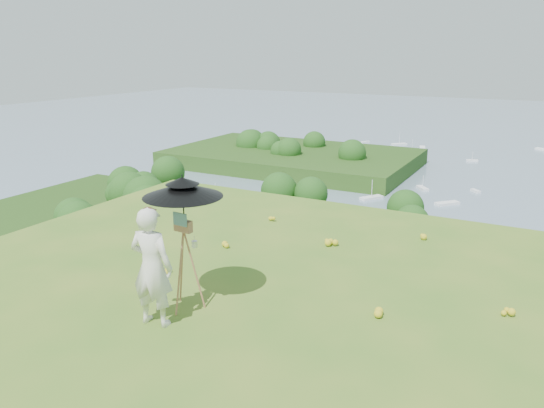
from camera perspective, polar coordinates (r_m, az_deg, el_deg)
The scene contains 11 objects.
ground at distance 7.28m, azimuth -1.26°, elevation -15.12°, with size 14.00×14.00×0.00m, color #427621.
shoreline_tier at distance 89.76m, azimuth 23.67°, elevation -11.59°, with size 170.00×28.00×8.00m, color slate.
peninsula at distance 181.38m, azimuth 2.23°, elevation 5.77°, with size 90.00×60.00×12.00m, color #1D3E11, non-canonical shape.
slope_trees at distance 44.66m, azimuth 21.87°, elevation -9.93°, with size 110.00×50.00×6.00m, color #274F17, non-canonical shape.
harbor_town at distance 87.08m, azimuth 24.15°, elevation -7.79°, with size 110.00×22.00×5.00m, color silver, non-canonical shape.
moored_boats at distance 171.27m, azimuth 22.30°, elevation 2.34°, with size 140.00×140.00×0.70m, color white, non-canonical shape.
wildflowers at distance 7.44m, azimuth -0.29°, elevation -13.84°, with size 10.00×10.50×0.12m, color gold, non-canonical shape.
painter at distance 7.64m, azimuth -12.81°, elevation -6.62°, with size 0.64×0.42×1.75m, color silver.
field_easel at distance 8.04m, azimuth -9.35°, elevation -6.08°, with size 0.58×0.58×1.53m, color #AD7048, non-canonical shape.
sun_umbrella at distance 7.76m, azimuth -9.52°, elevation 0.20°, with size 1.16×1.16×0.82m, color black, non-canonical shape.
painter_cap at distance 7.36m, azimuth -13.20°, elevation -0.69°, with size 0.19×0.23×0.10m, color #CD7080, non-canonical shape.
Camera 1 is at (3.07, -5.41, 3.78)m, focal length 35.00 mm.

